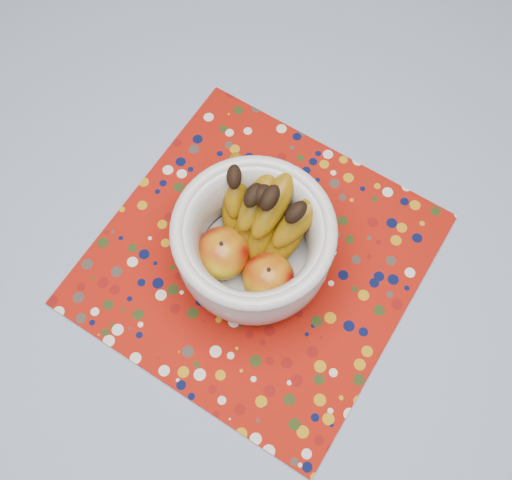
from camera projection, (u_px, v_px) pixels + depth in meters
table at (287, 279)px, 0.90m from camera, size 1.20×1.20×0.75m
tablecloth at (290, 261)px, 0.82m from camera, size 1.32×1.32×0.01m
placemat at (257, 259)px, 0.82m from camera, size 0.42×0.42×0.00m
fruit_bowl at (255, 236)px, 0.75m from camera, size 0.22×0.20×0.15m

